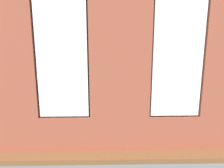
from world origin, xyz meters
TOP-DOWN VIEW (x-y plane):
  - ground_plane at (0.00, 0.00)m, footprint 6.28×5.50m
  - brick_wall_with_windows at (0.00, 2.37)m, footprint 5.68×0.30m
  - white_wall_right at (2.79, 0.20)m, footprint 0.10×4.50m
  - couch_by_window at (0.57, 1.72)m, footprint 1.71×0.87m
  - couch_left at (-2.14, -0.05)m, footprint 0.98×1.95m
  - coffee_table at (0.34, -0.05)m, footprint 1.24×0.86m
  - cup_ceramic at (0.71, 0.08)m, footprint 0.07×0.07m
  - table_plant_small at (0.34, -0.05)m, footprint 0.11×0.11m
  - remote_silver at (0.50, -0.15)m, footprint 0.18×0.09m
  - remote_gray at (0.25, 0.08)m, footprint 0.11×0.18m
  - media_console at (2.49, -0.24)m, footprint 1.10×0.42m
  - tv_flatscreen at (2.49, -0.25)m, footprint 1.04×0.20m
  - papasan_chair at (0.95, -1.32)m, footprint 1.12×1.12m
  - potted_plant_foreground_right at (2.20, -1.71)m, footprint 0.89×0.92m
  - potted_plant_by_left_couch at (-1.74, -1.45)m, footprint 0.29×0.29m
  - potted_plant_near_tv at (1.94, 0.76)m, footprint 0.59×0.59m
  - potted_plant_corner_near_left at (-2.29, -1.75)m, footprint 0.90×0.95m
  - potted_plant_mid_room_small at (-0.50, -1.13)m, footprint 0.36×0.36m
  - potted_plant_between_couches at (-0.73, 1.67)m, footprint 0.78×0.78m
  - potted_plant_corner_far_left at (-2.31, 1.81)m, footprint 1.00×0.87m

SIDE VIEW (x-z plane):
  - ground_plane at x=0.00m, z-range -0.10..0.00m
  - media_console at x=2.49m, z-range 0.00..0.55m
  - couch_left at x=-2.14m, z-range -0.07..0.73m
  - couch_by_window at x=0.57m, z-range -0.07..0.73m
  - coffee_table at x=0.34m, z-range 0.17..0.61m
  - potted_plant_mid_room_small at x=-0.50m, z-range 0.09..0.69m
  - potted_plant_by_left_couch at x=-1.74m, z-range 0.11..0.73m
  - papasan_chair at x=0.95m, z-range 0.10..0.80m
  - remote_silver at x=0.50m, z-range 0.44..0.46m
  - remote_gray at x=0.25m, z-range 0.44..0.46m
  - cup_ceramic at x=0.71m, z-range 0.44..0.53m
  - potted_plant_between_couches at x=-0.73m, z-range 0.03..1.02m
  - table_plant_small at x=0.34m, z-range 0.45..0.64m
  - potted_plant_near_tv at x=1.94m, z-range 0.14..0.97m
  - potted_plant_corner_near_left at x=-2.29m, z-range -0.02..1.23m
  - potted_plant_corner_far_left at x=-2.31m, z-range -0.03..1.26m
  - potted_plant_foreground_right at x=2.20m, z-range 0.10..1.23m
  - tv_flatscreen at x=2.49m, z-range 0.55..1.30m
  - brick_wall_with_windows at x=0.00m, z-range -0.02..3.43m
  - white_wall_right at x=2.79m, z-range 0.00..3.45m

